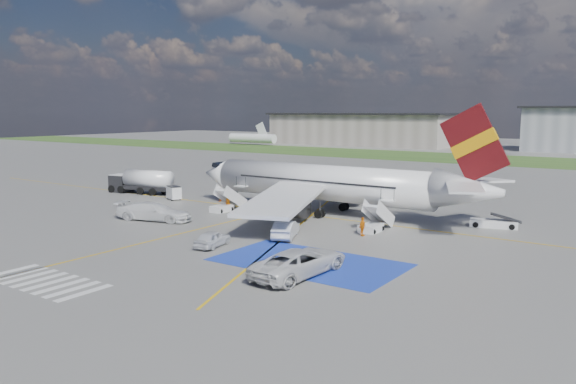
% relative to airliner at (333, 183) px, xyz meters
% --- Properties ---
extents(ground, '(400.00, 400.00, 0.00)m').
position_rel_airliner_xyz_m(ground, '(-1.51, -14.00, -3.39)').
color(ground, '#60605E').
rests_on(ground, ground).
extents(grass_strip, '(400.00, 30.00, 0.01)m').
position_rel_airliner_xyz_m(grass_strip, '(-1.51, 81.00, -3.39)').
color(grass_strip, '#2D4C1E').
rests_on(grass_strip, ground).
extents(taxiway_line_main, '(120.00, 0.20, 0.01)m').
position_rel_airliner_xyz_m(taxiway_line_main, '(-1.51, -2.00, -3.39)').
color(taxiway_line_main, gold).
rests_on(taxiway_line_main, ground).
extents(taxiway_line_cross, '(0.20, 60.00, 0.01)m').
position_rel_airliner_xyz_m(taxiway_line_cross, '(-6.51, -24.00, -3.39)').
color(taxiway_line_cross, gold).
rests_on(taxiway_line_cross, ground).
extents(taxiway_line_diag, '(20.71, 56.45, 0.01)m').
position_rel_airliner_xyz_m(taxiway_line_diag, '(-1.51, -2.00, -3.39)').
color(taxiway_line_diag, gold).
rests_on(taxiway_line_diag, ground).
extents(staging_box, '(14.00, 8.00, 0.01)m').
position_rel_airliner_xyz_m(staging_box, '(8.49, -18.00, -3.39)').
color(staging_box, '#1B37A7').
rests_on(staging_box, ground).
extents(crosswalk, '(9.00, 4.00, 0.01)m').
position_rel_airliner_xyz_m(crosswalk, '(-3.31, -32.00, -3.39)').
color(crosswalk, silver).
rests_on(crosswalk, ground).
extents(terminal_west, '(60.00, 22.00, 10.00)m').
position_rel_airliner_xyz_m(terminal_west, '(-56.51, 116.00, 1.61)').
color(terminal_west, gray).
rests_on(terminal_west, ground).
extents(airliner, '(36.81, 32.95, 11.92)m').
position_rel_airliner_xyz_m(airliner, '(0.00, 0.00, 0.00)').
color(airliner, silver).
rests_on(airliner, ground).
extents(airstairs_fwd, '(1.90, 5.20, 3.60)m').
position_rel_airliner_xyz_m(airstairs_fwd, '(-11.01, -5.30, -2.77)').
color(airstairs_fwd, silver).
rests_on(airstairs_fwd, ground).
extents(airstairs_aft, '(1.90, 5.20, 3.60)m').
position_rel_airliner_xyz_m(airstairs_aft, '(7.49, -5.30, -2.77)').
color(airstairs_aft, silver).
rests_on(airstairs_aft, ground).
extents(fuel_tanker, '(9.74, 4.25, 3.22)m').
position_rel_airliner_xyz_m(fuel_tanker, '(-29.35, -1.31, -2.04)').
color(fuel_tanker, black).
rests_on(fuel_tanker, ground).
extents(gpu_cart, '(2.44, 2.01, 1.76)m').
position_rel_airliner_xyz_m(gpu_cart, '(-21.68, -2.71, -2.60)').
color(gpu_cart, silver).
rests_on(gpu_cart, ground).
extents(belt_loader, '(4.88, 2.68, 1.41)m').
position_rel_airliner_xyz_m(belt_loader, '(16.41, 2.90, -3.04)').
color(belt_loader, silver).
rests_on(belt_loader, ground).
extents(car_silver_a, '(2.44, 4.29, 1.38)m').
position_rel_airliner_xyz_m(car_silver_a, '(-0.72, -18.50, -2.70)').
color(car_silver_a, silver).
rests_on(car_silver_a, ground).
extents(car_silver_b, '(3.53, 5.14, 1.60)m').
position_rel_airliner_xyz_m(car_silver_b, '(2.42, -12.36, -2.59)').
color(car_silver_b, '#B2B4BA').
rests_on(car_silver_b, ground).
extents(van_white_a, '(3.27, 6.65, 2.45)m').
position_rel_airliner_xyz_m(van_white_a, '(9.72, -21.04, -2.17)').
color(van_white_a, silver).
rests_on(van_white_a, ground).
extents(van_white_b, '(6.68, 4.04, 2.45)m').
position_rel_airliner_xyz_m(van_white_b, '(-13.40, -13.45, -2.17)').
color(van_white_b, silver).
rests_on(van_white_b, ground).
extents(crew_fwd, '(0.75, 0.58, 1.84)m').
position_rel_airliner_xyz_m(crew_fwd, '(-10.86, -4.72, -2.48)').
color(crew_fwd, orange).
rests_on(crew_fwd, ground).
extents(crew_nose, '(0.90, 0.97, 1.61)m').
position_rel_airliner_xyz_m(crew_nose, '(-15.93, -0.56, -2.59)').
color(crew_nose, orange).
rests_on(crew_nose, ground).
extents(crew_aft, '(0.44, 1.02, 1.72)m').
position_rel_airliner_xyz_m(crew_aft, '(7.64, -7.76, -2.53)').
color(crew_aft, orange).
rests_on(crew_aft, ground).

